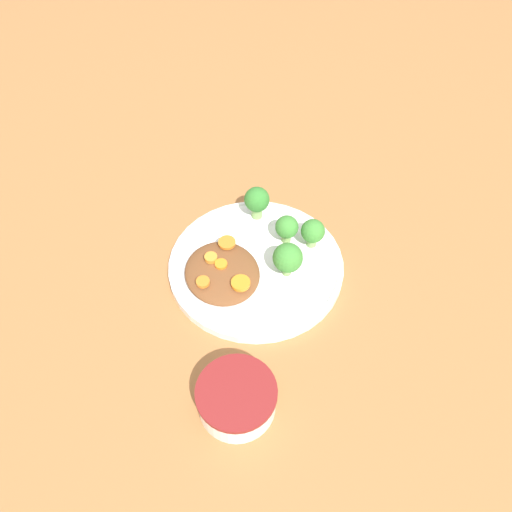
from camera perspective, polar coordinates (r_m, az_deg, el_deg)
ground_plane at (r=0.75m, az=0.00°, el=-1.42°), size 4.00×4.00×0.00m
plate at (r=0.74m, az=0.00°, el=-0.97°), size 0.26×0.26×0.02m
dip_bowl at (r=0.62m, az=-2.22°, el=-15.83°), size 0.10×0.10×0.04m
stew_mound at (r=0.71m, az=-3.88°, el=-1.90°), size 0.12×0.11×0.02m
broccoli_floret_0 at (r=0.70m, az=3.65°, el=-0.26°), size 0.04×0.04×0.06m
broccoli_floret_1 at (r=0.74m, az=3.54°, el=3.24°), size 0.03×0.03×0.05m
broccoli_floret_2 at (r=0.77m, az=0.10°, el=6.34°), size 0.04×0.04×0.06m
broccoli_floret_3 at (r=0.74m, az=6.63°, el=2.57°), size 0.04×0.04×0.05m
carrot_slice_0 at (r=0.71m, az=-5.18°, el=-0.20°), size 0.02×0.02×0.01m
carrot_slice_1 at (r=0.68m, az=-1.77°, el=-3.11°), size 0.03×0.03×0.01m
carrot_slice_2 at (r=0.69m, az=-6.09°, el=-2.96°), size 0.02×0.02×0.01m
carrot_slice_3 at (r=0.73m, az=-3.35°, el=1.54°), size 0.03×0.03×0.00m
carrot_slice_4 at (r=0.70m, az=-3.94°, el=-1.10°), size 0.02×0.02×0.00m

